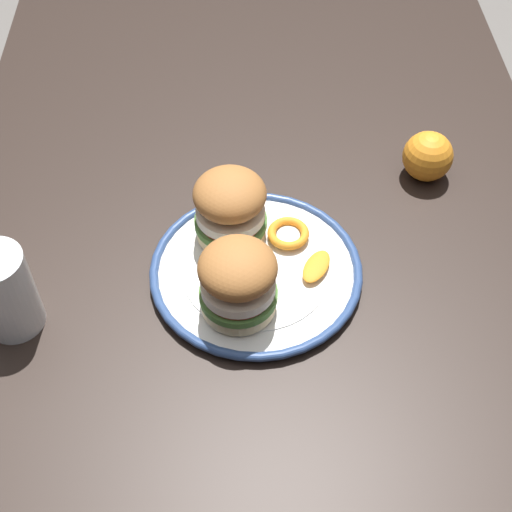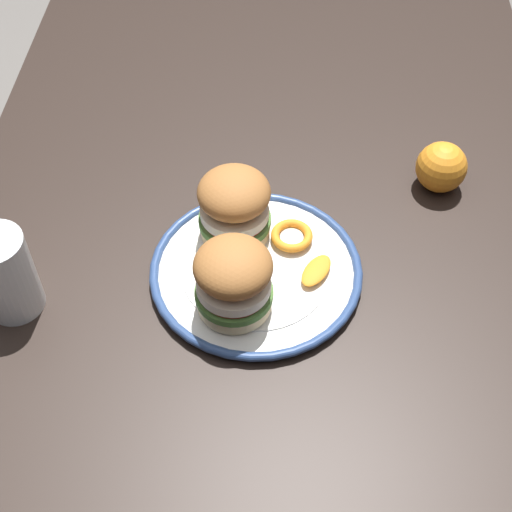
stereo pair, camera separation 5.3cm
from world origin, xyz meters
The scene contains 9 objects.
ground_plane centered at (0.00, 0.00, 0.00)m, with size 8.00×8.00×0.00m, color slate.
dining_table centered at (0.00, 0.00, 0.64)m, with size 1.27×0.87×0.74m.
dinner_plate centered at (-0.06, 0.01, 0.75)m, with size 0.28×0.28×0.02m.
sandwich_half_left centered at (-0.12, 0.03, 0.81)m, with size 0.10×0.10×0.10m.
sandwich_half_right centered at (0.00, 0.04, 0.81)m, with size 0.11×0.11×0.10m.
orange_peel_curled centered at (-0.01, -0.03, 0.76)m, with size 0.07×0.07×0.01m.
orange_peel_strip_long centered at (-0.06, -0.07, 0.76)m, with size 0.06×0.05×0.01m.
drinking_glass centered at (-0.12, 0.31, 0.79)m, with size 0.07×0.07×0.12m.
whole_orange centered at (0.12, -0.24, 0.78)m, with size 0.07×0.07×0.07m, color orange.
Camera 2 is at (-0.65, -0.02, 1.50)m, focal length 51.55 mm.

